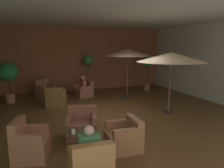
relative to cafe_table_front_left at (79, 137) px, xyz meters
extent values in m
cube|color=brown|center=(1.97, 2.61, -0.47)|extent=(9.88, 10.36, 0.02)
cube|color=#955839|center=(1.97, 7.75, 1.35)|extent=(9.88, 0.08, 3.63)
cube|color=silver|center=(6.87, 2.61, 1.35)|extent=(0.08, 10.36, 3.63)
cube|color=white|center=(1.97, 2.61, 3.20)|extent=(9.88, 10.36, 0.06)
cylinder|color=black|center=(0.00, 0.00, -0.45)|extent=(0.33, 0.33, 0.02)
cylinder|color=black|center=(0.00, 0.00, -0.18)|extent=(0.07, 0.07, 0.57)
cube|color=#46311C|center=(0.00, 0.00, 0.12)|extent=(0.67, 0.67, 0.03)
cube|color=#965743|center=(0.29, 1.03, -0.24)|extent=(0.98, 0.90, 0.45)
cube|color=#965743|center=(0.37, 1.29, 0.19)|extent=(0.83, 0.37, 0.40)
cube|color=#965743|center=(0.61, 0.90, 0.08)|extent=(0.27, 0.56, 0.19)
cube|color=#965743|center=(-0.05, 1.09, 0.08)|extent=(0.27, 0.56, 0.19)
cube|color=#A06447|center=(-1.03, 0.28, -0.24)|extent=(0.89, 0.91, 0.45)
cube|color=#A06447|center=(-1.30, 0.35, 0.22)|extent=(0.35, 0.76, 0.47)
cube|color=#A06447|center=(-0.91, 0.57, 0.11)|extent=(0.58, 0.26, 0.24)
cube|color=#A06447|center=(-1.08, -0.03, 0.11)|extent=(0.58, 0.26, 0.24)
cube|color=#9B6838|center=(-0.04, -1.38, 0.22)|extent=(0.73, 0.20, 0.46)
cube|color=#9B6838|center=(-0.33, -1.02, 0.08)|extent=(0.15, 0.62, 0.19)
cube|color=#9B6838|center=(0.26, -1.04, 0.08)|extent=(0.15, 0.62, 0.19)
cube|color=#A06542|center=(1.07, -0.05, -0.25)|extent=(0.82, 0.81, 0.42)
cube|color=#A06542|center=(1.38, -0.06, 0.14)|extent=(0.21, 0.78, 0.36)
cube|color=#A06542|center=(1.01, -0.37, 0.07)|extent=(0.62, 0.16, 0.24)
cube|color=#A06542|center=(1.04, 0.28, 0.07)|extent=(0.62, 0.16, 0.24)
cylinder|color=black|center=(0.37, 5.64, -0.45)|extent=(0.40, 0.40, 0.02)
cylinder|color=black|center=(0.37, 5.64, -0.18)|extent=(0.07, 0.07, 0.57)
cube|color=#422F1B|center=(0.37, 5.64, 0.12)|extent=(0.65, 0.65, 0.03)
cube|color=olive|center=(-0.03, 4.59, -0.24)|extent=(0.94, 1.00, 0.45)
cube|color=olive|center=(-0.15, 4.30, 0.20)|extent=(0.72, 0.42, 0.42)
cube|color=olive|center=(-0.28, 4.73, 0.10)|extent=(0.36, 0.63, 0.23)
cube|color=olive|center=(0.24, 4.53, 0.10)|extent=(0.36, 0.63, 0.23)
cube|color=#9C5A45|center=(1.46, 5.94, -0.26)|extent=(0.95, 0.93, 0.41)
cube|color=#9C5A45|center=(1.75, 6.02, 0.14)|extent=(0.36, 0.77, 0.39)
cube|color=#9C5A45|center=(1.50, 5.63, 0.04)|extent=(0.62, 0.29, 0.18)
cube|color=#9C5A45|center=(1.34, 6.23, 0.04)|extent=(0.62, 0.29, 0.18)
cube|color=#9E6444|center=(-0.34, 6.52, -0.25)|extent=(1.11, 1.10, 0.42)
cube|color=#9E6444|center=(-0.53, 6.75, 0.19)|extent=(0.74, 0.65, 0.47)
cube|color=#9E6444|center=(-0.06, 6.69, 0.07)|extent=(0.50, 0.56, 0.22)
cube|color=#9E6444|center=(-0.57, 6.28, 0.07)|extent=(0.50, 0.56, 0.22)
cylinder|color=#2D2D2D|center=(3.90, 2.10, -0.42)|extent=(0.32, 0.32, 0.08)
cylinder|color=brown|center=(3.90, 2.10, 0.67)|extent=(0.06, 0.06, 2.27)
cone|color=beige|center=(3.90, 2.10, 1.67)|extent=(2.55, 2.55, 0.36)
cylinder|color=#2D2D2D|center=(3.50, 5.03, -0.42)|extent=(0.32, 0.32, 0.08)
cylinder|color=brown|center=(3.50, 5.03, 0.72)|extent=(0.06, 0.06, 2.36)
cone|color=#DBB38B|center=(3.50, 5.03, 1.78)|extent=(2.32, 2.32, 0.34)
cylinder|color=#A36B4B|center=(5.33, 6.27, -0.26)|extent=(0.37, 0.37, 0.40)
cylinder|color=brown|center=(5.33, 6.27, 0.45)|extent=(0.06, 0.06, 1.03)
sphere|color=#3B733F|center=(5.33, 6.27, 1.23)|extent=(0.63, 0.63, 0.63)
cylinder|color=#A25F47|center=(2.06, 7.24, -0.26)|extent=(0.42, 0.42, 0.41)
cylinder|color=brown|center=(2.06, 7.24, 0.50)|extent=(0.06, 0.06, 1.09)
sphere|color=#47804A|center=(2.06, 7.24, 1.30)|extent=(0.60, 0.60, 0.60)
cylinder|color=#AD6C4B|center=(-1.93, 5.88, -0.25)|extent=(0.40, 0.40, 0.43)
cylinder|color=brown|center=(-1.93, 5.88, 0.28)|extent=(0.06, 0.06, 0.63)
sphere|color=#277541|center=(-1.93, 5.88, 0.94)|extent=(0.82, 0.82, 0.82)
cube|color=#B14D4A|center=(1.46, 5.94, 0.18)|extent=(0.29, 0.40, 0.47)
sphere|color=tan|center=(1.46, 5.94, 0.50)|extent=(0.20, 0.20, 0.20)
cube|color=#487C52|center=(-0.03, -1.07, 0.24)|extent=(0.38, 0.24, 0.50)
sphere|color=tan|center=(-0.03, -1.07, 0.57)|extent=(0.19, 0.19, 0.19)
cylinder|color=white|center=(-0.15, -0.10, 0.19)|extent=(0.08, 0.08, 0.11)
camera|label=1|loc=(-0.92, -4.60, 2.03)|focal=34.46mm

